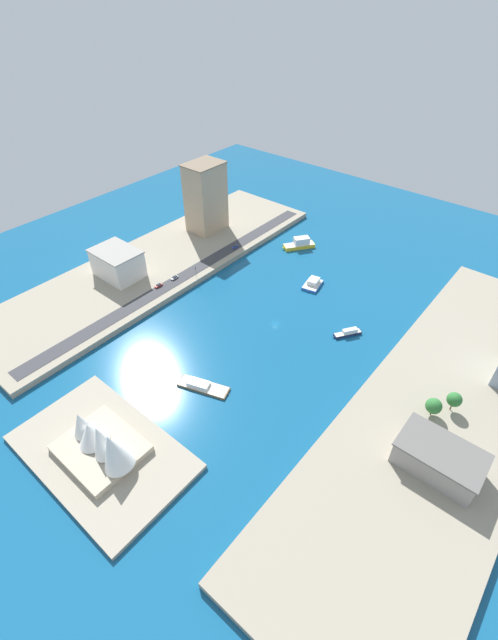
{
  "coord_description": "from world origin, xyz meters",
  "views": [
    {
      "loc": [
        -104.82,
        148.63,
        153.56
      ],
      "look_at": [
        10.44,
        10.17,
        3.75
      ],
      "focal_mm": 24.05,
      "sensor_mm": 36.0,
      "label": 1
    }
  ],
  "objects_px": {
    "traffic_light_waterfront": "(196,270)",
    "opera_landmark": "(100,443)",
    "hatchback_blue": "(235,247)",
    "catamaran_blue": "(313,284)",
    "patrol_launch_navy": "(348,333)",
    "pickup_red": "(159,285)",
    "carpark_squat_concrete": "(439,458)",
    "hotel_broad_white": "(118,263)",
    "apartment_midrise_tan": "(206,197)",
    "ferry_yellow_fast": "(300,244)",
    "barge_flat_brown": "(202,386)",
    "sedan_silver": "(175,278)"
  },
  "relations": [
    {
      "from": "barge_flat_brown",
      "to": "pickup_red",
      "type": "relative_size",
      "value": 5.11
    },
    {
      "from": "patrol_launch_navy",
      "to": "barge_flat_brown",
      "type": "height_order",
      "value": "patrol_launch_navy"
    },
    {
      "from": "carpark_squat_concrete",
      "to": "apartment_midrise_tan",
      "type": "bearing_deg",
      "value": -22.47
    },
    {
      "from": "ferry_yellow_fast",
      "to": "traffic_light_waterfront",
      "type": "height_order",
      "value": "traffic_light_waterfront"
    },
    {
      "from": "opera_landmark",
      "to": "pickup_red",
      "type": "bearing_deg",
      "value": -52.13
    },
    {
      "from": "sedan_silver",
      "to": "opera_landmark",
      "type": "height_order",
      "value": "opera_landmark"
    },
    {
      "from": "hatchback_blue",
      "to": "opera_landmark",
      "type": "xyz_separation_m",
      "value": [
        -64.69,
        154.19,
        4.64
      ]
    },
    {
      "from": "ferry_yellow_fast",
      "to": "hatchback_blue",
      "type": "relative_size",
      "value": 5.05
    },
    {
      "from": "carpark_squat_concrete",
      "to": "apartment_midrise_tan",
      "type": "distance_m",
      "value": 221.37
    },
    {
      "from": "catamaran_blue",
      "to": "barge_flat_brown",
      "type": "bearing_deg",
      "value": 93.18
    },
    {
      "from": "patrol_launch_navy",
      "to": "apartment_midrise_tan",
      "type": "distance_m",
      "value": 144.29
    },
    {
      "from": "sedan_silver",
      "to": "traffic_light_waterfront",
      "type": "xyz_separation_m",
      "value": [
        -8.32,
        -10.52,
        3.46
      ]
    },
    {
      "from": "pickup_red",
      "to": "traffic_light_waterfront",
      "type": "distance_m",
      "value": 24.59
    },
    {
      "from": "traffic_light_waterfront",
      "to": "opera_landmark",
      "type": "relative_size",
      "value": 0.18
    },
    {
      "from": "apartment_midrise_tan",
      "to": "traffic_light_waterfront",
      "type": "xyz_separation_m",
      "value": [
        -38.58,
        50.31,
        -19.71
      ]
    },
    {
      "from": "barge_flat_brown",
      "to": "catamaran_blue",
      "type": "bearing_deg",
      "value": -86.82
    },
    {
      "from": "ferry_yellow_fast",
      "to": "hotel_broad_white",
      "type": "height_order",
      "value": "hotel_broad_white"
    },
    {
      "from": "sedan_silver",
      "to": "carpark_squat_concrete",
      "type": "bearing_deg",
      "value": 172.3
    },
    {
      "from": "ferry_yellow_fast",
      "to": "traffic_light_waterfront",
      "type": "relative_size",
      "value": 3.38
    },
    {
      "from": "carpark_squat_concrete",
      "to": "apartment_midrise_tan",
      "type": "xyz_separation_m",
      "value": [
        203.86,
        -84.31,
        18.39
      ]
    },
    {
      "from": "carpark_squat_concrete",
      "to": "hatchback_blue",
      "type": "distance_m",
      "value": 185.84
    },
    {
      "from": "hotel_broad_white",
      "to": "apartment_midrise_tan",
      "type": "relative_size",
      "value": 0.61
    },
    {
      "from": "patrol_launch_navy",
      "to": "barge_flat_brown",
      "type": "bearing_deg",
      "value": 66.03
    },
    {
      "from": "apartment_midrise_tan",
      "to": "opera_landmark",
      "type": "height_order",
      "value": "apartment_midrise_tan"
    },
    {
      "from": "carpark_squat_concrete",
      "to": "hatchback_blue",
      "type": "bearing_deg",
      "value": -24.12
    },
    {
      "from": "apartment_midrise_tan",
      "to": "traffic_light_waterfront",
      "type": "relative_size",
      "value": 7.39
    },
    {
      "from": "hatchback_blue",
      "to": "opera_landmark",
      "type": "distance_m",
      "value": 167.28
    },
    {
      "from": "hotel_broad_white",
      "to": "hatchback_blue",
      "type": "bearing_deg",
      "value": -115.01
    },
    {
      "from": "barge_flat_brown",
      "to": "traffic_light_waterfront",
      "type": "xyz_separation_m",
      "value": [
        64.99,
        -60.92,
        6.78
      ]
    },
    {
      "from": "ferry_yellow_fast",
      "to": "traffic_light_waterfront",
      "type": "xyz_separation_m",
      "value": [
        26.12,
        75.88,
        4.95
      ]
    },
    {
      "from": "patrol_launch_navy",
      "to": "sedan_silver",
      "type": "xyz_separation_m",
      "value": [
        107.4,
        26.29,
        2.82
      ]
    },
    {
      "from": "carpark_squat_concrete",
      "to": "traffic_light_waterfront",
      "type": "height_order",
      "value": "carpark_squat_concrete"
    },
    {
      "from": "pickup_red",
      "to": "opera_landmark",
      "type": "xyz_separation_m",
      "value": [
        -69.84,
        89.81,
        4.66
      ]
    },
    {
      "from": "patrol_launch_navy",
      "to": "pickup_red",
      "type": "distance_m",
      "value": 115.07
    },
    {
      "from": "ferry_yellow_fast",
      "to": "patrol_launch_navy",
      "type": "bearing_deg",
      "value": 140.52
    },
    {
      "from": "catamaran_blue",
      "to": "opera_landmark",
      "type": "distance_m",
      "value": 154.69
    },
    {
      "from": "pickup_red",
      "to": "carpark_squat_concrete",
      "type": "bearing_deg",
      "value": 176.22
    },
    {
      "from": "patrol_launch_navy",
      "to": "opera_landmark",
      "type": "height_order",
      "value": "opera_landmark"
    },
    {
      "from": "hotel_broad_white",
      "to": "apartment_midrise_tan",
      "type": "distance_m",
      "value": 81.26
    },
    {
      "from": "traffic_light_waterfront",
      "to": "patrol_launch_navy",
      "type": "bearing_deg",
      "value": -170.95
    },
    {
      "from": "ferry_yellow_fast",
      "to": "opera_landmark",
      "type": "xyz_separation_m",
      "value": [
        -34.29,
        188.14,
        6.18
      ]
    },
    {
      "from": "barge_flat_brown",
      "to": "apartment_midrise_tan",
      "type": "distance_m",
      "value": 154.28
    },
    {
      "from": "carpark_squat_concrete",
      "to": "hotel_broad_white",
      "type": "xyz_separation_m",
      "value": [
        202.88,
        -4.5,
        3.13
      ]
    },
    {
      "from": "catamaran_blue",
      "to": "traffic_light_waterfront",
      "type": "xyz_separation_m",
      "value": [
        59.26,
        42.26,
        6.17
      ]
    },
    {
      "from": "traffic_light_waterfront",
      "to": "barge_flat_brown",
      "type": "bearing_deg",
      "value": 136.85
    },
    {
      "from": "sedan_silver",
      "to": "traffic_light_waterfront",
      "type": "bearing_deg",
      "value": -128.34
    },
    {
      "from": "pickup_red",
      "to": "traffic_light_waterfront",
      "type": "height_order",
      "value": "traffic_light_waterfront"
    },
    {
      "from": "hatchback_blue",
      "to": "traffic_light_waterfront",
      "type": "bearing_deg",
      "value": 95.82
    },
    {
      "from": "catamaran_blue",
      "to": "traffic_light_waterfront",
      "type": "relative_size",
      "value": 2.48
    },
    {
      "from": "catamaran_blue",
      "to": "hatchback_blue",
      "type": "xyz_separation_m",
      "value": [
        63.53,
        0.32,
        2.76
      ]
    }
  ]
}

